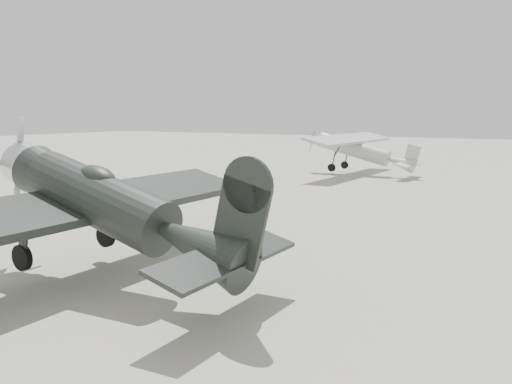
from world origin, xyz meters
TOP-DOWN VIEW (x-y plane):
  - ground at (0.00, 0.00)m, footprint 160.00×160.00m
  - lowwing_monoplane at (0.98, -3.45)m, footprint 8.31×11.58m
  - highwing_monoplane at (-1.07, 21.64)m, footprint 7.84×11.04m

SIDE VIEW (x-z plane):
  - ground at x=0.00m, z-range 0.00..0.00m
  - highwing_monoplane at x=-1.07m, z-range 0.39..3.52m
  - lowwing_monoplane at x=0.98m, z-range 0.11..3.85m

